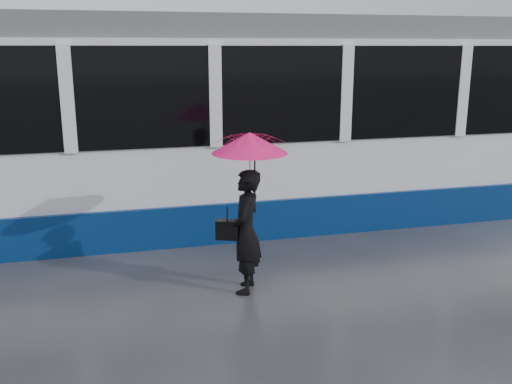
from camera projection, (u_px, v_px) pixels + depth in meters
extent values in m
plane|color=#28282D|center=(289.00, 270.00, 7.59)|extent=(90.00, 90.00, 0.00)
cube|color=#3F3D38|center=(255.00, 229.00, 9.26)|extent=(34.00, 0.07, 0.02)
cube|color=#3F3D38|center=(236.00, 206.00, 10.61)|extent=(34.00, 0.07, 0.02)
cube|color=white|center=(444.00, 123.00, 10.49)|extent=(24.00, 2.40, 2.95)
cube|color=navy|center=(439.00, 187.00, 10.79)|extent=(24.00, 2.56, 0.62)
cube|color=black|center=(447.00, 86.00, 10.32)|extent=(23.00, 2.48, 1.40)
cube|color=#595C61|center=(452.00, 30.00, 10.08)|extent=(23.60, 2.20, 0.35)
imported|color=black|center=(246.00, 232.00, 6.77)|extent=(0.54, 0.64, 1.50)
imported|color=#F91565|center=(250.00, 163.00, 6.58)|extent=(1.07, 1.08, 0.75)
cone|color=#F91565|center=(250.00, 143.00, 6.52)|extent=(1.14, 1.14, 0.24)
cylinder|color=black|center=(250.00, 131.00, 6.48)|extent=(0.01, 0.01, 0.06)
cylinder|color=black|center=(255.00, 186.00, 6.68)|extent=(0.02, 0.02, 0.66)
cube|color=black|center=(227.00, 230.00, 6.73)|extent=(0.29, 0.21, 0.23)
cylinder|color=black|center=(227.00, 213.00, 6.68)|extent=(0.01, 0.01, 0.18)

